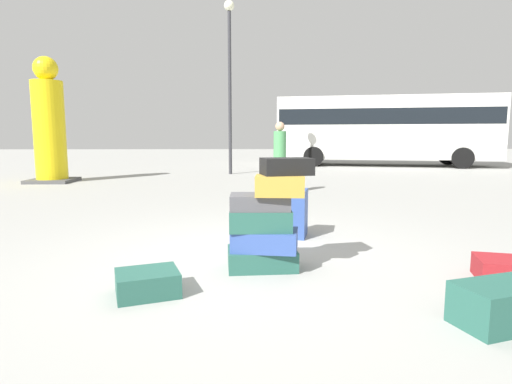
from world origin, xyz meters
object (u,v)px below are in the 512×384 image
(person_bearded_onlooker, at_px, (280,151))
(parked_bus, at_px, (384,126))
(suitcase_tower, at_px, (266,223))
(suitcase_teal_foreground_near, at_px, (505,304))
(suitcase_navy_upright_blue, at_px, (296,213))
(suitcase_teal_behind_tower, at_px, (148,283))
(yellow_dummy_statue, at_px, (49,128))
(lamp_post, at_px, (230,63))

(person_bearded_onlooker, height_order, parked_bus, parked_bus)
(suitcase_tower, xyz_separation_m, suitcase_teal_foreground_near, (1.68, -1.36, -0.34))
(parked_bus, bearing_deg, person_bearded_onlooker, -107.59)
(suitcase_navy_upright_blue, distance_m, person_bearded_onlooker, 4.38)
(suitcase_teal_behind_tower, relative_size, yellow_dummy_statue, 0.14)
(suitcase_navy_upright_blue, bearing_deg, suitcase_tower, -94.32)
(suitcase_teal_foreground_near, bearing_deg, person_bearded_onlooker, 81.83)
(suitcase_teal_foreground_near, bearing_deg, lamp_post, 84.29)
(suitcase_teal_behind_tower, distance_m, suitcase_teal_foreground_near, 2.84)
(suitcase_navy_upright_blue, distance_m, lamp_post, 10.40)
(suitcase_teal_foreground_near, height_order, parked_bus, parked_bus)
(person_bearded_onlooker, distance_m, lamp_post, 6.25)
(suitcase_tower, distance_m, parked_bus, 16.59)
(lamp_post, bearing_deg, parked_bus, 30.61)
(suitcase_teal_behind_tower, relative_size, parked_bus, 0.05)
(suitcase_tower, height_order, suitcase_navy_upright_blue, suitcase_tower)
(yellow_dummy_statue, height_order, parked_bus, yellow_dummy_statue)
(suitcase_teal_foreground_near, distance_m, suitcase_navy_upright_blue, 3.03)
(person_bearded_onlooker, bearing_deg, yellow_dummy_statue, -113.77)
(yellow_dummy_statue, bearing_deg, suitcase_teal_behind_tower, -62.03)
(suitcase_teal_foreground_near, distance_m, person_bearded_onlooker, 7.23)
(suitcase_tower, height_order, suitcase_teal_foreground_near, suitcase_tower)
(suitcase_teal_foreground_near, relative_size, suitcase_navy_upright_blue, 1.11)
(suitcase_navy_upright_blue, relative_size, person_bearded_onlooker, 0.38)
(suitcase_navy_upright_blue, distance_m, parked_bus, 15.10)
(suitcase_tower, xyz_separation_m, lamp_post, (-0.68, 11.10, 3.47))
(suitcase_navy_upright_blue, height_order, parked_bus, parked_bus)
(suitcase_tower, xyz_separation_m, suitcase_navy_upright_blue, (0.49, 1.43, -0.17))
(suitcase_navy_upright_blue, xyz_separation_m, person_bearded_onlooker, (0.16, 4.32, 0.70))
(yellow_dummy_statue, xyz_separation_m, parked_bus, (12.33, 6.71, 0.20))
(suitcase_tower, relative_size, suitcase_teal_behind_tower, 2.21)
(suitcase_navy_upright_blue, xyz_separation_m, parked_bus, (5.86, 13.84, 1.51))
(lamp_post, bearing_deg, suitcase_tower, -86.51)
(person_bearded_onlooker, distance_m, yellow_dummy_statue, 7.22)
(lamp_post, bearing_deg, yellow_dummy_statue, -154.31)
(yellow_dummy_statue, distance_m, lamp_post, 6.33)
(suitcase_teal_foreground_near, xyz_separation_m, yellow_dummy_statue, (-7.66, 9.91, 1.47))
(person_bearded_onlooker, height_order, lamp_post, lamp_post)
(parked_bus, xyz_separation_m, lamp_post, (-7.03, -4.16, 2.13))
(suitcase_navy_upright_blue, xyz_separation_m, lamp_post, (-1.17, 9.67, 3.63))
(suitcase_teal_foreground_near, xyz_separation_m, person_bearded_onlooker, (-1.03, 7.10, 0.87))
(suitcase_teal_foreground_near, distance_m, yellow_dummy_statue, 12.61)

